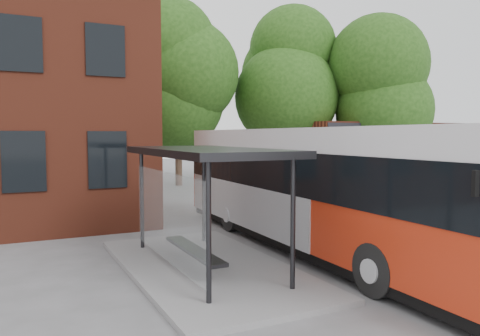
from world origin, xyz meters
name	(u,v)px	position (x,y,z in m)	size (l,w,h in m)	color
ground	(333,242)	(0.00, 0.00, 0.00)	(100.00, 100.00, 0.00)	#5E5E60
shop_row	(382,152)	(15.00, 14.00, 2.00)	(14.00, 6.20, 4.00)	maroon
bus_shelter	(206,209)	(-4.50, -1.00, 1.45)	(3.60, 7.00, 2.90)	black
bike_rail	(355,187)	(9.28, 10.00, 0.19)	(5.20, 0.10, 0.38)	black
tree_0	(60,92)	(-6.00, 16.00, 5.50)	(7.92, 7.92, 11.00)	#1D3F10
tree_1	(178,103)	(1.00, 17.00, 5.20)	(7.92, 7.92, 10.40)	#1D3F10
tree_2	(282,100)	(8.00, 16.00, 5.50)	(7.92, 7.92, 11.00)	#1D3F10
tree_3	(381,112)	(13.00, 12.00, 4.64)	(7.04, 7.04, 9.28)	#1D3F10
city_bus	(318,189)	(-0.91, -0.46, 1.68)	(2.81, 13.19, 3.35)	red
bicycle_0	(338,186)	(7.28, 9.03, 0.44)	(0.58, 1.68, 0.88)	black
bicycle_1	(341,183)	(8.10, 9.80, 0.46)	(0.44, 1.55, 0.93)	black
bicycle_2	(332,184)	(7.54, 9.92, 0.47)	(0.63, 1.80, 0.95)	#072055
bicycle_3	(344,181)	(9.12, 10.79, 0.50)	(0.47, 1.66, 1.00)	black
bicycle_4	(359,183)	(9.24, 9.67, 0.42)	(0.56, 1.62, 0.85)	black
bicycle_5	(373,180)	(10.44, 9.86, 0.55)	(0.52, 1.83, 1.10)	black
bicycle_6	(378,180)	(11.23, 10.30, 0.50)	(0.66, 1.88, 0.99)	#24232A
bicycle_7	(401,181)	(11.85, 9.04, 0.50)	(0.47, 1.67, 1.00)	black
bicycle_extra_0	(402,180)	(12.54, 9.61, 0.49)	(0.46, 1.65, 0.99)	black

